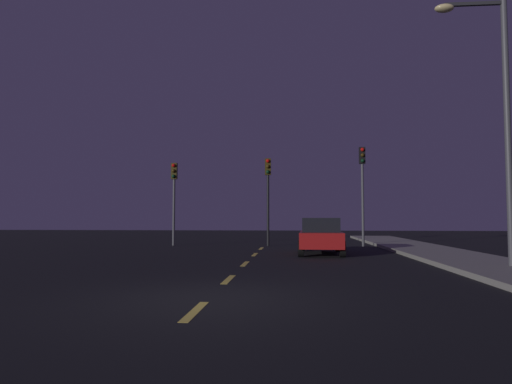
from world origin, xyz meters
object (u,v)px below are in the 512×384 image
car_stopped_ahead (321,236)px  traffic_signal_center (268,184)px  traffic_signal_left (174,187)px  traffic_signal_right (362,177)px  street_lamp_right (496,107)px

car_stopped_ahead → traffic_signal_center: bearing=115.4°
traffic_signal_left → traffic_signal_right: bearing=0.0°
traffic_signal_left → car_stopped_ahead: size_ratio=1.08×
traffic_signal_center → traffic_signal_left: bearing=-180.0°
car_stopped_ahead → street_lamp_right: bearing=-50.3°
traffic_signal_left → traffic_signal_center: size_ratio=0.96×
traffic_signal_right → street_lamp_right: size_ratio=0.67×
traffic_signal_right → traffic_signal_left: bearing=-180.0°
traffic_signal_center → car_stopped_ahead: traffic_signal_center is taller
traffic_signal_center → traffic_signal_right: bearing=0.0°
street_lamp_right → traffic_signal_right: bearing=101.2°
traffic_signal_left → traffic_signal_center: 5.24m
traffic_signal_center → car_stopped_ahead: 6.41m
traffic_signal_center → street_lamp_right: bearing=-56.6°
traffic_signal_left → car_stopped_ahead: traffic_signal_left is taller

